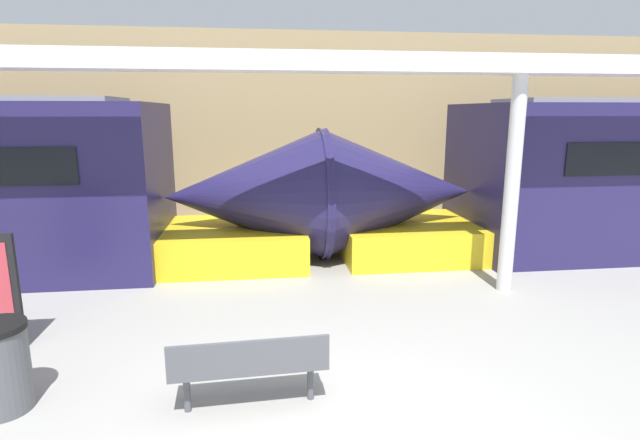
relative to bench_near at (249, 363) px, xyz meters
The scene contains 4 objects.
station_wall 9.27m from the bench_near, 85.26° to the left, with size 56.00×0.20×5.00m, color tan.
bench_near is the anchor object (origin of this frame).
support_column_near 5.28m from the bench_near, 34.90° to the left, with size 0.24×0.24×3.50m, color silver.
canopy_beam 6.01m from the bench_near, 34.90° to the left, with size 28.00×0.60×0.28m, color silver.
Camera 1 is at (-0.63, -3.57, 2.93)m, focal length 28.00 mm.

